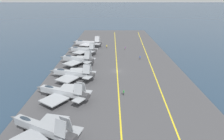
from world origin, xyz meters
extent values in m
plane|color=#23384C|center=(0.00, 0.00, 0.00)|extent=(2000.00, 2000.00, 0.00)
cube|color=#424244|center=(0.00, 0.00, 0.20)|extent=(195.45, 50.02, 0.40)
cube|color=yellow|center=(0.00, -13.76, 0.40)|extent=(175.65, 10.17, 0.01)
cube|color=yellow|center=(0.00, 0.00, 0.40)|extent=(175.91, 0.36, 0.01)
cube|color=gray|center=(-38.60, 16.18, 3.00)|extent=(7.09, 12.00, 1.61)
cone|color=#5B5E60|center=(-35.32, 22.73, 3.00)|extent=(2.44, 2.82, 1.53)
cube|color=#38383A|center=(-41.96, 9.47, 3.00)|extent=(2.57, 2.66, 1.37)
ellipsoid|color=#232D38|center=(-36.89, 19.61, 3.76)|extent=(2.17, 3.14, 0.89)
cube|color=gray|center=(-41.66, 17.23, 2.47)|extent=(7.19, 7.26, 0.28)
cube|color=gray|center=(-35.93, 14.36, 2.47)|extent=(5.87, 6.37, 0.28)
cube|color=gray|center=(-42.11, 11.07, 5.36)|extent=(1.91, 2.56, 3.07)
cube|color=gray|center=(-40.59, 10.31, 5.36)|extent=(1.91, 2.56, 3.07)
cube|color=gray|center=(-39.76, 8.94, 3.00)|extent=(3.37, 3.09, 0.20)
cylinder|color=#B2B2B7|center=(-36.50, 20.37, 1.30)|extent=(0.16, 0.16, 1.79)
cylinder|color=black|center=(-36.50, 20.37, 0.70)|extent=(0.47, 0.63, 0.60)
cylinder|color=#B2B2B7|center=(-40.18, 15.54, 1.30)|extent=(0.16, 0.16, 1.79)
cylinder|color=#B2B2B7|center=(-38.17, 14.53, 1.30)|extent=(0.16, 0.16, 1.79)
cylinder|color=black|center=(-38.17, 14.53, 0.70)|extent=(0.47, 0.63, 0.60)
cube|color=#93999E|center=(-22.30, 16.02, 2.66)|extent=(6.04, 12.22, 1.59)
cone|color=#5B5E60|center=(-19.65, 22.79, 2.66)|extent=(2.27, 2.75, 1.51)
cube|color=#38383A|center=(-25.01, 9.10, 2.66)|extent=(2.44, 2.56, 1.35)
ellipsoid|color=#232D38|center=(-20.92, 19.56, 3.42)|extent=(1.92, 3.15, 0.88)
cube|color=#93999E|center=(-25.83, 16.95, 2.15)|extent=(7.74, 7.69, 0.28)
cube|color=#93999E|center=(-19.08, 14.30, 2.15)|extent=(6.31, 6.09, 0.28)
cube|color=#93999E|center=(-25.30, 10.66, 4.86)|extent=(1.68, 2.52, 2.77)
cube|color=#93999E|center=(-23.74, 10.05, 4.86)|extent=(1.68, 2.52, 2.77)
cube|color=#93999E|center=(-26.87, 10.37, 2.66)|extent=(3.62, 3.48, 0.20)
cube|color=#93999E|center=(-22.79, 8.77, 2.66)|extent=(3.21, 2.87, 0.20)
cylinder|color=#B2B2B7|center=(-20.61, 20.35, 1.13)|extent=(0.16, 0.16, 1.47)
cylinder|color=black|center=(-20.61, 20.35, 0.70)|extent=(0.42, 0.64, 0.60)
cylinder|color=#B2B2B7|center=(-23.80, 15.25, 1.13)|extent=(0.16, 0.16, 1.47)
cylinder|color=black|center=(-23.80, 15.25, 0.70)|extent=(0.42, 0.64, 0.60)
cylinder|color=#B2B2B7|center=(-21.73, 14.43, 1.13)|extent=(0.16, 0.16, 1.47)
cylinder|color=black|center=(-21.73, 14.43, 0.70)|extent=(0.42, 0.64, 0.60)
cube|color=#93999E|center=(-8.25, 15.92, 2.74)|extent=(4.78, 12.37, 1.59)
cone|color=#5B5E60|center=(-6.37, 22.86, 2.74)|extent=(2.07, 2.66, 1.51)
cube|color=#38383A|center=(-10.19, 8.81, 2.74)|extent=(2.29, 2.42, 1.35)
ellipsoid|color=#232D38|center=(-7.27, 19.55, 3.50)|extent=(1.63, 3.14, 0.87)
cube|color=#93999E|center=(-11.90, 16.47, 2.22)|extent=(7.62, 7.47, 0.28)
cube|color=#93999E|center=(-4.83, 14.55, 2.22)|extent=(5.84, 5.48, 0.28)
cube|color=#93999E|center=(-10.64, 10.32, 4.98)|extent=(1.48, 2.50, 2.86)
cube|color=#93999E|center=(-9.03, 9.88, 4.98)|extent=(1.48, 2.50, 2.86)
cube|color=#93999E|center=(-12.17, 9.87, 2.74)|extent=(3.53, 3.31, 0.20)
cube|color=#93999E|center=(-7.94, 8.72, 2.74)|extent=(3.00, 2.59, 0.20)
cylinder|color=#B2B2B7|center=(-7.05, 20.36, 1.17)|extent=(0.16, 0.16, 1.55)
cylinder|color=black|center=(-7.05, 20.36, 0.70)|extent=(0.37, 0.64, 0.60)
cylinder|color=#B2B2B7|center=(-9.66, 15.00, 1.17)|extent=(0.16, 0.16, 1.55)
cylinder|color=black|center=(-9.66, 15.00, 0.70)|extent=(0.37, 0.64, 0.60)
cylinder|color=#B2B2B7|center=(-7.51, 14.41, 1.17)|extent=(0.16, 0.16, 1.55)
cylinder|color=black|center=(-7.51, 14.41, 0.70)|extent=(0.37, 0.64, 0.60)
cube|color=#93999E|center=(7.16, 16.83, 3.00)|extent=(5.53, 11.41, 1.74)
cone|color=#5B5E60|center=(9.43, 23.12, 3.00)|extent=(2.29, 2.61, 1.65)
cube|color=#38383A|center=(4.85, 10.39, 3.00)|extent=(2.51, 2.43, 1.48)
ellipsoid|color=#232D38|center=(8.35, 20.12, 3.83)|extent=(1.85, 2.96, 0.96)
cube|color=#93999E|center=(3.48, 17.74, 2.44)|extent=(7.60, 7.37, 0.28)
cube|color=#93999E|center=(10.58, 15.18, 2.44)|extent=(6.29, 5.54, 0.28)
cube|color=#93999E|center=(4.41, 11.87, 5.51)|extent=(1.67, 2.38, 3.24)
cube|color=#93999E|center=(6.13, 11.25, 5.51)|extent=(1.67, 2.38, 3.24)
cube|color=#93999E|center=(2.87, 11.60, 3.00)|extent=(3.51, 3.28, 0.20)
cube|color=#93999E|center=(7.14, 10.06, 3.00)|extent=(3.13, 2.62, 0.20)
cylinder|color=#B2B2B7|center=(8.61, 20.85, 1.27)|extent=(0.16, 0.16, 1.73)
cylinder|color=black|center=(8.61, 20.85, 0.70)|extent=(0.41, 0.64, 0.60)
cylinder|color=#B2B2B7|center=(5.63, 16.14, 1.27)|extent=(0.16, 0.16, 1.73)
cylinder|color=black|center=(5.63, 16.14, 0.70)|extent=(0.41, 0.64, 0.60)
cylinder|color=#B2B2B7|center=(7.91, 15.32, 1.27)|extent=(0.16, 0.16, 1.73)
cylinder|color=black|center=(7.91, 15.32, 0.70)|extent=(0.41, 0.64, 0.60)
cube|color=#93999E|center=(23.11, 16.76, 2.92)|extent=(4.58, 11.13, 1.51)
cone|color=#5B5E60|center=(24.93, 22.97, 2.92)|extent=(1.97, 2.43, 1.43)
cube|color=#38383A|center=(21.24, 10.39, 2.92)|extent=(2.17, 2.22, 1.28)
ellipsoid|color=#232D38|center=(24.06, 20.01, 3.64)|extent=(1.56, 2.84, 0.83)
cube|color=#93999E|center=(19.77, 17.34, 2.43)|extent=(6.94, 6.80, 0.28)
cube|color=#93999E|center=(26.23, 15.45, 2.43)|extent=(5.41, 5.03, 0.28)
cube|color=#93999E|center=(20.82, 11.77, 5.04)|extent=(1.41, 2.27, 2.71)
cube|color=#93999E|center=(22.34, 11.33, 5.04)|extent=(1.41, 2.27, 2.71)
cube|color=#93999E|center=(19.30, 11.43, 2.92)|extent=(3.45, 3.13, 0.20)
cube|color=#93999E|center=(23.44, 10.22, 2.92)|extent=(3.02, 2.40, 0.20)
cylinder|color=#B2B2B7|center=(24.27, 20.73, 1.28)|extent=(0.16, 0.16, 1.77)
cylinder|color=black|center=(24.27, 20.73, 0.70)|extent=(0.38, 0.64, 0.60)
cylinder|color=#B2B2B7|center=(21.77, 15.97, 1.28)|extent=(0.16, 0.16, 1.77)
cylinder|color=black|center=(21.77, 15.97, 0.70)|extent=(0.38, 0.64, 0.60)
cylinder|color=#B2B2B7|center=(23.80, 15.37, 1.28)|extent=(0.16, 0.16, 1.77)
cylinder|color=black|center=(23.80, 15.37, 0.70)|extent=(0.38, 0.64, 0.60)
cube|color=#A8AAAF|center=(39.26, 16.26, 2.80)|extent=(4.04, 12.83, 1.57)
cone|color=#5B5E60|center=(40.71, 23.53, 2.80)|extent=(1.94, 2.66, 1.50)
cube|color=#38383A|center=(37.77, 8.81, 2.80)|extent=(2.18, 2.39, 1.34)
ellipsoid|color=#232D38|center=(40.02, 20.06, 3.55)|extent=(1.46, 3.22, 0.87)
cube|color=#A8AAAF|center=(35.90, 16.48, 2.29)|extent=(6.96, 7.17, 0.28)
cube|color=#A8AAAF|center=(42.44, 15.18, 2.29)|extent=(5.35, 5.76, 0.28)
cube|color=#A8AAAF|center=(37.23, 10.32, 5.13)|extent=(1.40, 2.55, 3.04)
cube|color=#A8AAAF|center=(38.85, 10.00, 5.13)|extent=(1.40, 2.55, 3.04)
cube|color=#A8AAAF|center=(35.73, 9.74, 2.80)|extent=(3.49, 3.27, 0.20)
cube|color=#A8AAAF|center=(40.02, 8.89, 2.80)|extent=(2.85, 2.48, 0.20)
cylinder|color=#B2B2B7|center=(40.19, 20.91, 1.21)|extent=(0.16, 0.16, 1.61)
cylinder|color=black|center=(40.19, 20.91, 0.70)|extent=(0.33, 0.63, 0.60)
cylinder|color=#B2B2B7|center=(37.92, 15.20, 1.21)|extent=(0.16, 0.16, 1.61)
cylinder|color=black|center=(37.92, 15.20, 0.70)|extent=(0.33, 0.63, 0.60)
cylinder|color=#B2B2B7|center=(40.08, 14.77, 1.21)|extent=(0.16, 0.16, 1.61)
cylinder|color=black|center=(40.08, 14.77, 0.70)|extent=(0.33, 0.63, 0.60)
cylinder|color=#232328|center=(-20.03, -1.42, 0.85)|extent=(0.24, 0.24, 0.89)
cube|color=green|center=(-20.03, -1.42, 1.56)|extent=(0.46, 0.45, 0.55)
sphere|color=#9E7051|center=(-20.03, -1.42, 1.97)|extent=(0.22, 0.22, 0.22)
sphere|color=green|center=(-20.03, -1.42, 2.03)|extent=(0.24, 0.24, 0.24)
cylinder|color=#4C473D|center=(32.26, -5.06, 0.84)|extent=(0.24, 0.24, 0.88)
cube|color=purple|center=(32.26, -5.06, 1.55)|extent=(0.38, 0.27, 0.53)
sphere|color=beige|center=(32.26, -5.06, 1.94)|extent=(0.22, 0.22, 0.22)
sphere|color=purple|center=(32.26, -5.06, 2.00)|extent=(0.24, 0.24, 0.24)
cylinder|color=#383328|center=(35.98, 4.93, 0.87)|extent=(0.24, 0.24, 0.94)
cube|color=yellow|center=(35.98, 4.93, 1.62)|extent=(0.46, 0.43, 0.57)
sphere|color=tan|center=(35.98, 4.93, 2.04)|extent=(0.22, 0.22, 0.22)
sphere|color=yellow|center=(35.98, 4.93, 2.10)|extent=(0.24, 0.24, 0.24)
cylinder|color=#383328|center=(14.83, -10.68, 0.84)|extent=(0.24, 0.24, 0.89)
cube|color=#284CB2|center=(14.83, -10.68, 1.56)|extent=(0.45, 0.46, 0.54)
sphere|color=#9E7051|center=(14.83, -10.68, 1.95)|extent=(0.22, 0.22, 0.22)
sphere|color=#284CB2|center=(14.83, -10.68, 2.01)|extent=(0.24, 0.24, 0.24)
camera|label=1|loc=(-71.50, 1.88, 27.19)|focal=32.00mm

